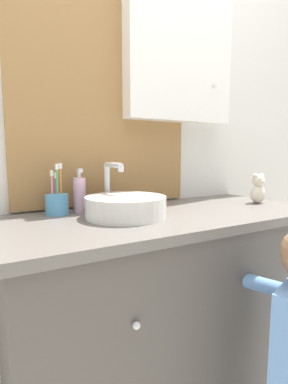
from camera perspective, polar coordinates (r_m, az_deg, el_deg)
wall_back at (r=1.48m, az=-2.22°, el=13.13°), size 3.20×0.18×2.50m
vanity_counter at (r=1.38m, az=4.07°, el=-22.57°), size 1.29×0.59×0.90m
sink_basin at (r=1.14m, az=-3.58°, el=-2.57°), size 0.31×0.36×0.20m
toothbrush_holder at (r=1.23m, az=-16.24°, el=-2.03°), size 0.09×0.09×0.20m
soap_dispenser at (r=1.26m, az=-12.17°, el=-0.41°), size 0.05×0.05×0.18m
teddy_bear at (r=1.55m, az=20.88°, el=0.52°), size 0.08×0.07×0.15m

